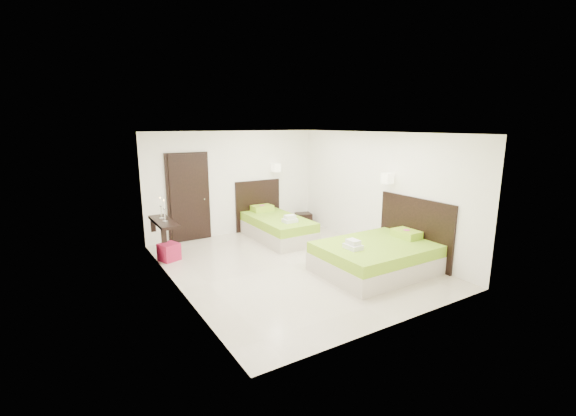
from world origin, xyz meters
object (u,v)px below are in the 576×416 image
bed_double (379,255)px  ottoman (169,252)px  bed_single (276,226)px  nightstand (303,220)px

bed_double → ottoman: bed_double is taller
bed_single → nightstand: 1.36m
ottoman → bed_single: bearing=4.6°
bed_double → nightstand: 3.56m
bed_double → bed_single: bearing=101.8°
bed_single → ottoman: bed_single is taller
bed_single → ottoman: (-2.67, -0.22, -0.14)m
bed_single → bed_double: 2.97m
bed_double → ottoman: (-3.27, 2.69, -0.13)m
bed_single → ottoman: size_ratio=5.94×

